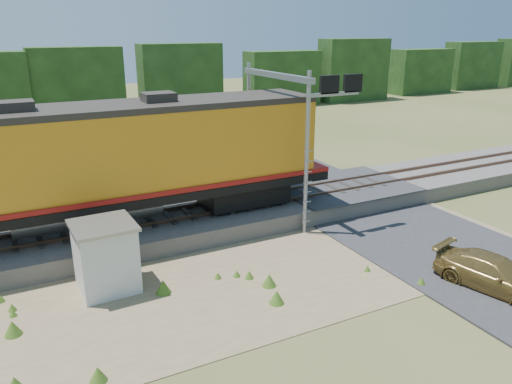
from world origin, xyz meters
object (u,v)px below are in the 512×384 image
shed (106,257)px  car (494,274)px  locomotive (75,163)px  signal_gantry (290,107)px

shed → car: 13.75m
locomotive → car: 16.38m
signal_gantry → car: signal_gantry is taller
shed → car: shed is taller
shed → signal_gantry: size_ratio=0.35×
shed → signal_gantry: 10.76m
locomotive → car: (12.37, -10.26, -3.13)m
signal_gantry → car: bearing=-73.6°
car → signal_gantry: bearing=91.5°
locomotive → signal_gantry: size_ratio=3.02×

